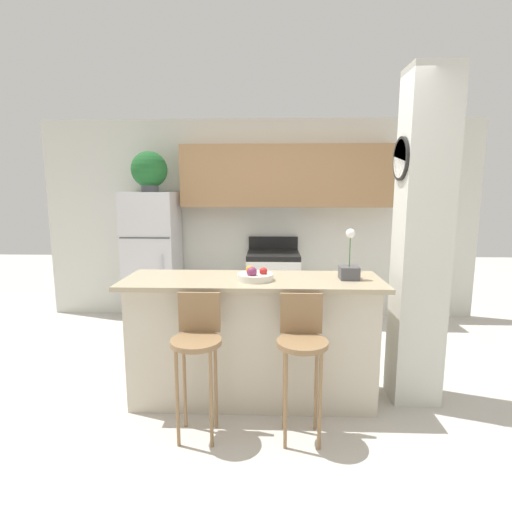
# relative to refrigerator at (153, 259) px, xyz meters

# --- Properties ---
(ground_plane) EXTENTS (14.00, 14.00, 0.00)m
(ground_plane) POSITION_rel_refrigerator_xyz_m (1.33, -1.84, -0.82)
(ground_plane) COLOR beige
(wall_back) EXTENTS (5.60, 0.38, 2.55)m
(wall_back) POSITION_rel_refrigerator_xyz_m (1.47, 0.28, 0.69)
(wall_back) COLOR silver
(wall_back) RESTS_ON ground_plane
(pillar_right) EXTENTS (0.38, 0.32, 2.55)m
(pillar_right) POSITION_rel_refrigerator_xyz_m (2.62, -1.79, 0.46)
(pillar_right) COLOR silver
(pillar_right) RESTS_ON ground_plane
(counter_bar) EXTENTS (2.00, 0.64, 0.99)m
(counter_bar) POSITION_rel_refrigerator_xyz_m (1.33, -1.84, -0.32)
(counter_bar) COLOR beige
(counter_bar) RESTS_ON ground_plane
(refrigerator) EXTENTS (0.62, 0.62, 1.64)m
(refrigerator) POSITION_rel_refrigerator_xyz_m (0.00, 0.00, 0.00)
(refrigerator) COLOR silver
(refrigerator) RESTS_ON ground_plane
(stove_range) EXTENTS (0.64, 0.66, 1.07)m
(stove_range) POSITION_rel_refrigerator_xyz_m (1.50, -0.02, -0.36)
(stove_range) COLOR white
(stove_range) RESTS_ON ground_plane
(bar_stool_left) EXTENTS (0.34, 0.34, 0.98)m
(bar_stool_left) POSITION_rel_refrigerator_xyz_m (0.98, -2.33, -0.17)
(bar_stool_left) COLOR olive
(bar_stool_left) RESTS_ON ground_plane
(bar_stool_right) EXTENTS (0.34, 0.34, 0.98)m
(bar_stool_right) POSITION_rel_refrigerator_xyz_m (1.68, -2.33, -0.17)
(bar_stool_right) COLOR olive
(bar_stool_right) RESTS_ON ground_plane
(potted_plant_on_fridge) EXTENTS (0.43, 0.43, 0.48)m
(potted_plant_on_fridge) POSITION_rel_refrigerator_xyz_m (-0.00, 0.00, 1.08)
(potted_plant_on_fridge) COLOR #4C4C51
(potted_plant_on_fridge) RESTS_ON refrigerator
(orchid_vase) EXTENTS (0.14, 0.14, 0.39)m
(orchid_vase) POSITION_rel_refrigerator_xyz_m (2.07, -1.84, 0.27)
(orchid_vase) COLOR #4C4C51
(orchid_vase) RESTS_ON counter_bar
(fruit_bowl) EXTENTS (0.27, 0.27, 0.11)m
(fruit_bowl) POSITION_rel_refrigerator_xyz_m (1.35, -1.90, 0.21)
(fruit_bowl) COLOR silver
(fruit_bowl) RESTS_ON counter_bar
(trash_bin) EXTENTS (0.28, 0.28, 0.38)m
(trash_bin) POSITION_rel_refrigerator_xyz_m (0.53, -0.20, -0.63)
(trash_bin) COLOR black
(trash_bin) RESTS_ON ground_plane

